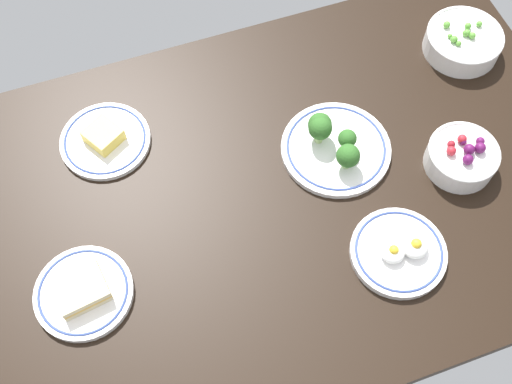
{
  "coord_description": "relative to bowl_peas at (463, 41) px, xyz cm",
  "views": [
    {
      "loc": [
        19.05,
        53.85,
        113.25
      ],
      "look_at": [
        0.0,
        0.0,
        6.0
      ],
      "focal_mm": 43.74,
      "sensor_mm": 36.0,
      "label": 1
    }
  ],
  "objects": [
    {
      "name": "plate_eggs",
      "position": [
        34.77,
        40.61,
        -1.5
      ],
      "size": [
        18.14,
        18.14,
        5.19
      ],
      "color": "white",
      "rests_on": "dining_table"
    },
    {
      "name": "bowl_berries",
      "position": [
        14.78,
        26.77,
        0.18
      ],
      "size": [
        14.23,
        14.23,
        7.15
      ],
      "color": "white",
      "rests_on": "dining_table"
    },
    {
      "name": "bowl_peas",
      "position": [
        0.0,
        0.0,
        0.0
      ],
      "size": [
        16.98,
        16.98,
        6.42
      ],
      "color": "white",
      "rests_on": "dining_table"
    },
    {
      "name": "dining_table",
      "position": [
        55.98,
        20.1,
        -4.8
      ],
      "size": [
        140.24,
        85.03,
        4.0
      ],
      "primitive_type": "cube",
      "color": "black",
      "rests_on": "ground"
    },
    {
      "name": "plate_cheese",
      "position": [
        81.1,
        -2.36,
        -1.75
      ],
      "size": [
        18.63,
        18.63,
        4.06
      ],
      "color": "white",
      "rests_on": "dining_table"
    },
    {
      "name": "plate_broccoli",
      "position": [
        37.37,
        15.23,
        -0.56
      ],
      "size": [
        22.55,
        22.55,
        8.18
      ],
      "color": "white",
      "rests_on": "dining_table"
    },
    {
      "name": "plate_sandwich",
      "position": [
        92.22,
        28.6,
        -1.37
      ],
      "size": [
        18.07,
        18.07,
        4.56
      ],
      "color": "white",
      "rests_on": "dining_table"
    }
  ]
}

